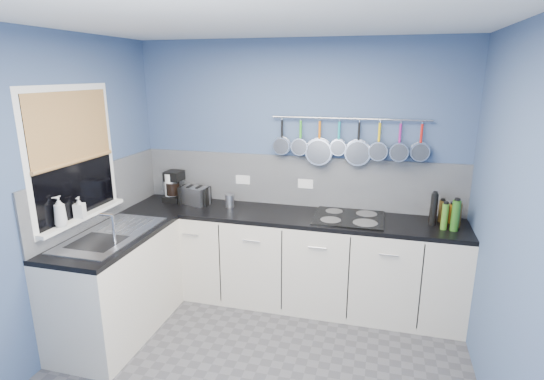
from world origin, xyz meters
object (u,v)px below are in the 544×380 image
at_px(soap_bottle_a, 60,211).
at_px(canister, 230,201).
at_px(soap_bottle_b, 79,207).
at_px(paper_towel, 171,187).
at_px(hob, 349,217).
at_px(coffee_maker, 174,186).
at_px(toaster, 195,195).

height_order(soap_bottle_a, canister, soap_bottle_a).
bearing_deg(soap_bottle_b, soap_bottle_a, -90.00).
bearing_deg(soap_bottle_a, paper_towel, 78.55).
relative_size(soap_bottle_b, hob, 0.27).
relative_size(soap_bottle_a, hob, 0.38).
bearing_deg(soap_bottle_b, canister, 48.22).
relative_size(coffee_maker, canister, 2.47).
height_order(paper_towel, canister, paper_towel).
height_order(paper_towel, toaster, paper_towel).
height_order(soap_bottle_a, soap_bottle_b, soap_bottle_a).
height_order(coffee_maker, canister, coffee_maker).
xyz_separation_m(soap_bottle_a, soap_bottle_b, (0.00, 0.21, -0.03)).
relative_size(soap_bottle_a, paper_towel, 0.81).
bearing_deg(coffee_maker, soap_bottle_a, -98.00).
xyz_separation_m(soap_bottle_a, paper_towel, (0.26, 1.27, -0.12)).
bearing_deg(soap_bottle_b, paper_towel, 76.32).
bearing_deg(soap_bottle_a, canister, 53.52).
xyz_separation_m(soap_bottle_a, coffee_maker, (0.29, 1.27, -0.11)).
bearing_deg(canister, soap_bottle_b, -131.78).
distance_m(soap_bottle_a, hob, 2.42).
distance_m(soap_bottle_a, paper_towel, 1.30).
height_order(soap_bottle_a, hob, soap_bottle_a).
xyz_separation_m(soap_bottle_a, canister, (0.91, 1.23, -0.21)).
bearing_deg(coffee_maker, hob, 2.08).
relative_size(toaster, hob, 0.44).
xyz_separation_m(paper_towel, toaster, (0.28, -0.04, -0.06)).
xyz_separation_m(soap_bottle_b, toaster, (0.54, 1.02, -0.15)).
bearing_deg(soap_bottle_a, toaster, 66.49).
distance_m(coffee_maker, canister, 0.63).
distance_m(soap_bottle_b, toaster, 1.16).
xyz_separation_m(toaster, hob, (1.55, -0.04, -0.08)).
height_order(soap_bottle_b, canister, soap_bottle_b).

